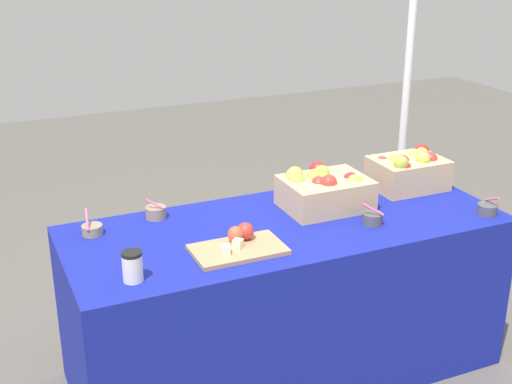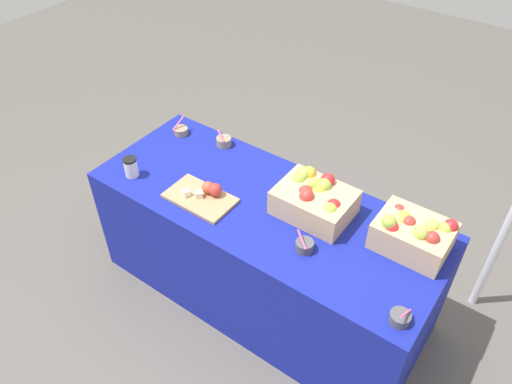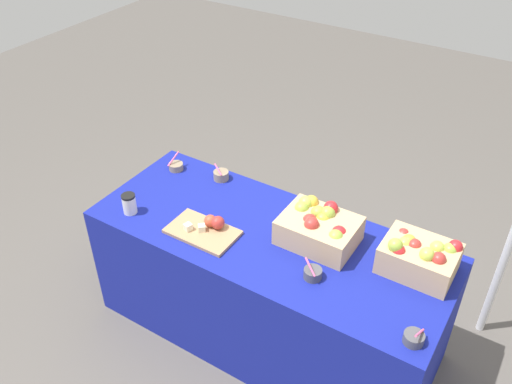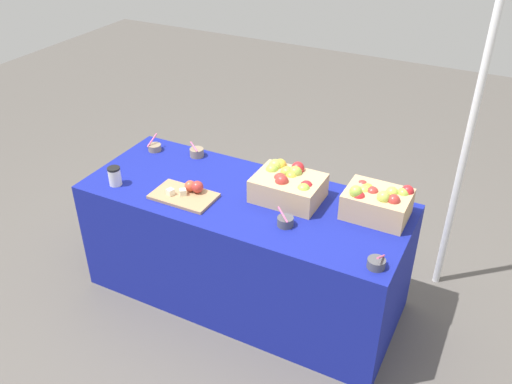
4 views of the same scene
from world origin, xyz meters
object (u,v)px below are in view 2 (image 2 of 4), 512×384
at_px(apple_crate_left, 413,233).
at_px(cutting_board_front, 203,195).
at_px(apple_crate_middle, 315,199).
at_px(sample_bowl_far, 400,318).
at_px(sample_bowl_extra, 224,141).
at_px(sample_bowl_mid, 181,131).
at_px(sample_bowl_near, 304,246).
at_px(coffee_cup, 131,167).

relative_size(apple_crate_left, cutting_board_front, 0.94).
distance_m(apple_crate_middle, cutting_board_front, 0.58).
bearing_deg(apple_crate_middle, sample_bowl_far, -30.27).
xyz_separation_m(apple_crate_middle, sample_bowl_far, (0.63, -0.37, -0.06)).
distance_m(cutting_board_front, sample_bowl_extra, 0.49).
relative_size(cutting_board_front, sample_bowl_mid, 3.51).
distance_m(apple_crate_middle, sample_bowl_near, 0.28).
height_order(sample_bowl_near, coffee_cup, coffee_cup).
height_order(cutting_board_front, sample_bowl_mid, sample_bowl_mid).
bearing_deg(cutting_board_front, sample_bowl_mid, 142.93).
relative_size(apple_crate_middle, sample_bowl_far, 3.93).
bearing_deg(coffee_cup, cutting_board_front, 10.40).
distance_m(sample_bowl_near, coffee_cup, 1.07).
distance_m(sample_bowl_mid, sample_bowl_extra, 0.30).
xyz_separation_m(sample_bowl_near, sample_bowl_extra, (-0.83, 0.44, 0.00)).
relative_size(sample_bowl_far, coffee_cup, 0.84).
bearing_deg(apple_crate_left, sample_bowl_mid, 177.37).
xyz_separation_m(cutting_board_front, sample_bowl_mid, (-0.50, 0.38, -0.00)).
xyz_separation_m(sample_bowl_mid, sample_bowl_extra, (0.29, 0.06, 0.00)).
distance_m(apple_crate_left, sample_bowl_far, 0.45).
bearing_deg(apple_crate_middle, apple_crate_left, 6.54).
relative_size(apple_crate_left, sample_bowl_mid, 3.30).
bearing_deg(cutting_board_front, coffee_cup, -169.60).
relative_size(sample_bowl_far, sample_bowl_extra, 0.99).
distance_m(apple_crate_left, sample_bowl_mid, 1.52).
distance_m(cutting_board_front, sample_bowl_mid, 0.63).
bearing_deg(sample_bowl_near, apple_crate_middle, 111.54).
height_order(sample_bowl_extra, coffee_cup, coffee_cup).
xyz_separation_m(apple_crate_left, cutting_board_front, (-1.02, -0.31, -0.07)).
bearing_deg(sample_bowl_extra, coffee_cup, -114.37).
xyz_separation_m(sample_bowl_far, sample_bowl_extra, (-1.36, 0.55, 0.00)).
xyz_separation_m(sample_bowl_far, coffee_cup, (-1.59, 0.03, 0.03)).
height_order(apple_crate_middle, cutting_board_front, apple_crate_middle).
bearing_deg(coffee_cup, sample_bowl_near, 4.38).
xyz_separation_m(sample_bowl_mid, coffee_cup, (0.05, -0.46, 0.03)).
bearing_deg(sample_bowl_extra, apple_crate_middle, -14.32).
xyz_separation_m(apple_crate_middle, coffee_cup, (-0.97, -0.33, -0.03)).
bearing_deg(apple_crate_left, coffee_cup, -165.04).
xyz_separation_m(apple_crate_left, sample_bowl_mid, (-1.52, 0.07, -0.07)).
relative_size(sample_bowl_near, sample_bowl_far, 1.06).
relative_size(sample_bowl_near, sample_bowl_extra, 1.05).
bearing_deg(coffee_cup, sample_bowl_extra, 65.63).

